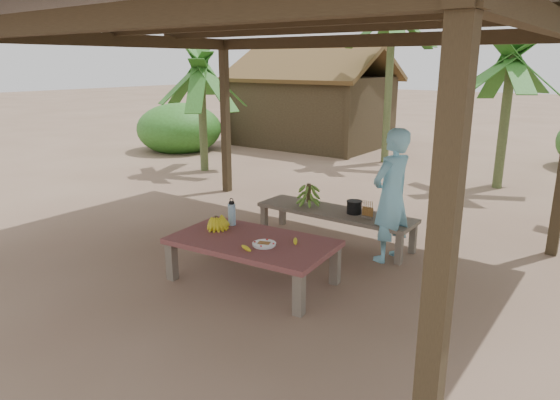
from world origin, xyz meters
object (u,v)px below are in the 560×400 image
Objects in this scene: water_flask at (232,214)px; woman at (391,196)px; ripe_banana_bunch at (216,222)px; bench at (335,215)px; work_table at (252,245)px; cooking_pot at (354,207)px; plate at (264,244)px.

woman is (1.48, 1.25, 0.19)m from water_flask.
bench is at bearing 67.45° from ripe_banana_bunch.
work_table is 1.83m from woman.
ripe_banana_bunch is 1.90m from cooking_pot.
work_table is 6.60× the size of ripe_banana_bunch.
woman is (0.96, 1.51, 0.39)m from work_table.
plate is at bearing -24.32° from water_flask.
water_flask is (-0.75, 0.34, 0.12)m from plate.
plate is 0.15× the size of woman.
plate is 1.78m from cooking_pot.
work_table is at bearing -102.19° from cooking_pot.
woman is at bearing -10.32° from bench.
woman is (0.59, -0.18, 0.29)m from cooking_pot.
cooking_pot is (0.37, 1.69, 0.10)m from work_table.
work_table is 9.58× the size of cooking_pot.
plate is 1.78m from woman.
woman is (1.53, 1.47, 0.24)m from ripe_banana_bunch.
plate reaches higher than bench.
woman reaches higher than ripe_banana_bunch.
ripe_banana_bunch is (-0.58, 0.04, 0.15)m from work_table.
ripe_banana_bunch is 0.85× the size of water_flask.
water_flask is at bearing -114.75° from bench.
ripe_banana_bunch is at bearing -102.43° from water_flask.
work_table is 1.66m from bench.
work_table is 1.14× the size of woman.
ripe_banana_bunch reaches higher than cooking_pot.
cooking_pot is at bearing 60.33° from ripe_banana_bunch.
bench is 6.59× the size of water_flask.
cooking_pot reaches higher than work_table.
work_table is at bearing -17.62° from woman.
work_table is 5.63× the size of water_flask.
bench is 0.31m from cooking_pot.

